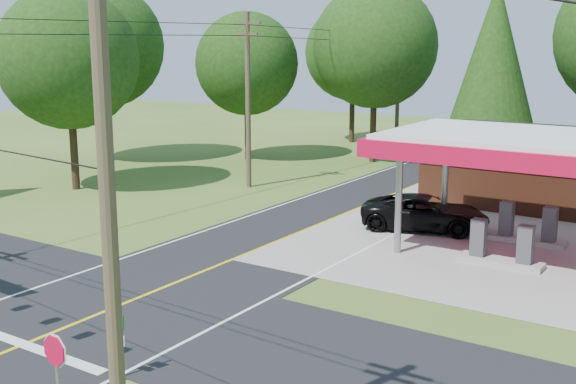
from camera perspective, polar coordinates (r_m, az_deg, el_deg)
The scene contains 12 objects.
ground at distance 24.31m, azimuth -13.29°, elevation -8.81°, with size 120.00×120.00×0.00m, color #3D5F21.
main_highway at distance 24.30m, azimuth -13.29°, elevation -8.79°, with size 8.00×120.00×0.02m, color black.
cross_road at distance 24.30m, azimuth -13.29°, elevation -8.78°, with size 70.00×7.00×0.02m, color black.
lane_center_yellow at distance 24.30m, azimuth -13.29°, elevation -8.75°, with size 0.15×110.00×0.00m, color yellow.
gas_canopy at distance 29.76m, azimuth 17.93°, elevation 3.23°, with size 10.60×7.40×4.88m.
utility_pole_near_right at distance 12.77m, azimuth -14.10°, elevation 0.17°, with size 1.80×0.30×11.50m.
utility_pole_far_left at distance 41.72m, azimuth -3.18°, elevation 7.43°, with size 1.80×0.30×10.00m.
utility_pole_north at distance 55.65m, azimuth 8.67°, elevation 7.98°, with size 0.30×0.30×9.50m.
treeline_backdrop at distance 42.54m, azimuth 11.55°, elevation 10.38°, with size 70.27×51.59×13.30m.
suv_car at distance 33.24m, azimuth 10.78°, elevation -1.65°, with size 5.68×5.68×1.58m, color black.
octagonal_stop_sign at distance 16.89m, azimuth -17.91°, elevation -12.42°, with size 0.80×0.10×2.27m.
route_sign_post at distance 19.05m, azimuth -13.25°, elevation -10.89°, with size 0.41×0.10×2.02m.
Camera 1 is at (16.77, -15.41, 8.49)m, focal length 45.00 mm.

